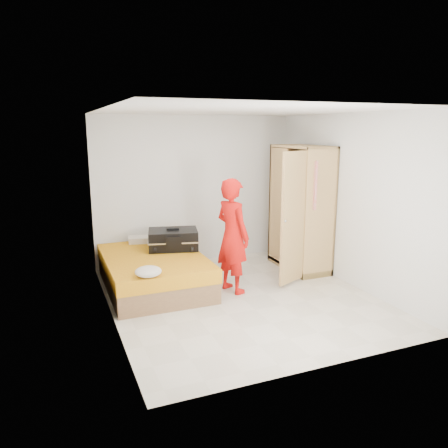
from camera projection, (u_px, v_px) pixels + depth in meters
name	position (u px, v px, depth m)	size (l,w,h in m)	color
room	(242.00, 209.00, 5.96)	(4.00, 4.02, 2.60)	beige
bed	(154.00, 271.00, 6.61)	(1.42, 2.02, 0.50)	olive
wardrobe	(300.00, 212.00, 7.32)	(1.12, 1.43, 2.10)	tan
person	(232.00, 236.00, 6.35)	(0.61, 0.40, 1.69)	red
suitcase	(173.00, 239.00, 6.92)	(0.89, 0.74, 0.33)	black
round_cushion	(148.00, 272.00, 5.63)	(0.35, 0.35, 0.13)	silver
pillow	(145.00, 239.00, 7.34)	(0.53, 0.27, 0.10)	silver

